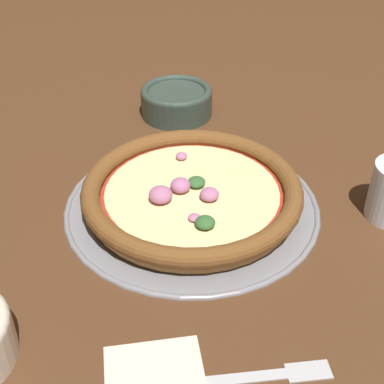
{
  "coord_description": "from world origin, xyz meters",
  "views": [
    {
      "loc": [
        -0.52,
        0.29,
        0.46
      ],
      "look_at": [
        0.0,
        0.0,
        0.02
      ],
      "focal_mm": 50.0,
      "sensor_mm": 36.0,
      "label": 1
    }
  ],
  "objects_px": {
    "bowl_near": "(177,100)",
    "pizza_tray": "(192,204)",
    "fork": "(254,376)",
    "pizza": "(192,192)"
  },
  "relations": [
    {
      "from": "pizza",
      "to": "fork",
      "type": "distance_m",
      "value": 0.29
    },
    {
      "from": "pizza",
      "to": "fork",
      "type": "bearing_deg",
      "value": 162.94
    },
    {
      "from": "pizza",
      "to": "bowl_near",
      "type": "xyz_separation_m",
      "value": [
        0.25,
        -0.11,
        0.0
      ]
    },
    {
      "from": "pizza_tray",
      "to": "pizza",
      "type": "bearing_deg",
      "value": 122.97
    },
    {
      "from": "pizza_tray",
      "to": "pizza",
      "type": "xyz_separation_m",
      "value": [
        -0.0,
        0.0,
        0.02
      ]
    },
    {
      "from": "pizza_tray",
      "to": "fork",
      "type": "bearing_deg",
      "value": 162.9
    },
    {
      "from": "fork",
      "to": "pizza_tray",
      "type": "bearing_deg",
      "value": 95.53
    },
    {
      "from": "pizza_tray",
      "to": "bowl_near",
      "type": "relative_size",
      "value": 2.8
    },
    {
      "from": "bowl_near",
      "to": "pizza_tray",
      "type": "bearing_deg",
      "value": 156.22
    },
    {
      "from": "bowl_near",
      "to": "fork",
      "type": "height_order",
      "value": "bowl_near"
    }
  ]
}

